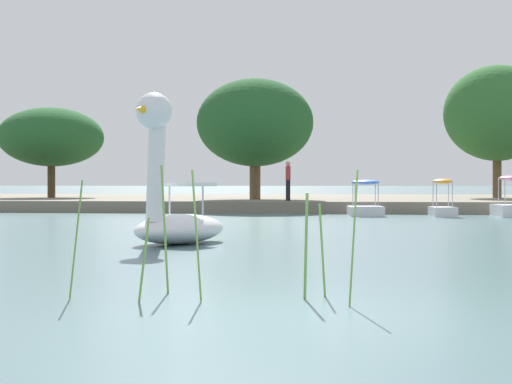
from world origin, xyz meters
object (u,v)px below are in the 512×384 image
(tree_broadleaf_left, at_px, (51,137))
(pedal_boat_pink, at_px, (511,205))
(swan_boat, at_px, (174,204))
(person_on_path, at_px, (288,180))
(pedal_boat_orange, at_px, (443,205))
(tree_broadleaf_behind_dock, at_px, (497,113))
(pedal_boat_blue, at_px, (365,204))
(tree_sapling_by_fence, at_px, (255,123))

(tree_broadleaf_left, bearing_deg, pedal_boat_pink, -24.49)
(swan_boat, distance_m, person_on_path, 19.26)
(pedal_boat_orange, bearing_deg, tree_broadleaf_behind_dock, 71.08)
(pedal_boat_blue, height_order, tree_broadleaf_behind_dock, tree_broadleaf_behind_dock)
(tree_sapling_by_fence, bearing_deg, tree_broadleaf_behind_dock, 22.98)
(person_on_path, bearing_deg, swan_boat, -92.91)
(tree_broadleaf_behind_dock, height_order, tree_sapling_by_fence, tree_broadleaf_behind_dock)
(pedal_boat_blue, distance_m, tree_broadleaf_behind_dock, 14.69)
(tree_broadleaf_behind_dock, bearing_deg, tree_broadleaf_left, -175.40)
(pedal_boat_blue, height_order, tree_sapling_by_fence, tree_sapling_by_fence)
(swan_boat, height_order, person_on_path, swan_boat)
(pedal_boat_orange, height_order, tree_sapling_by_fence, tree_sapling_by_fence)
(tree_broadleaf_left, relative_size, tree_broadleaf_behind_dock, 0.98)
(tree_broadleaf_left, bearing_deg, pedal_boat_orange, -27.55)
(pedal_boat_blue, xyz_separation_m, tree_broadleaf_left, (-16.93, 9.97, 3.38))
(tree_broadleaf_left, height_order, person_on_path, tree_broadleaf_left)
(pedal_boat_blue, distance_m, tree_sapling_by_fence, 9.27)
(pedal_boat_blue, bearing_deg, pedal_boat_pink, -3.18)
(tree_broadleaf_left, bearing_deg, person_on_path, -26.32)
(tree_broadleaf_left, xyz_separation_m, tree_sapling_by_fence, (11.67, -3.36, 0.44))
(pedal_boat_pink, bearing_deg, tree_broadleaf_behind_dock, 82.55)
(pedal_boat_pink, distance_m, person_on_path, 9.76)
(pedal_boat_pink, xyz_separation_m, person_on_path, (-9.02, 3.58, 1.02))
(tree_broadleaf_behind_dock, bearing_deg, pedal_boat_pink, -97.45)
(pedal_boat_pink, distance_m, pedal_boat_blue, 5.65)
(swan_boat, relative_size, pedal_boat_orange, 1.78)
(swan_boat, xyz_separation_m, pedal_boat_blue, (4.35, 15.96, -0.42))
(tree_broadleaf_left, bearing_deg, tree_broadleaf_behind_dock, 4.60)
(tree_broadleaf_left, distance_m, tree_broadleaf_behind_dock, 24.29)
(tree_broadleaf_behind_dock, relative_size, tree_sapling_by_fence, 1.25)
(tree_sapling_by_fence, distance_m, person_on_path, 4.76)
(swan_boat, distance_m, pedal_boat_blue, 16.55)
(tree_sapling_by_fence, bearing_deg, tree_broadleaf_left, 163.94)
(tree_broadleaf_behind_dock, bearing_deg, pedal_boat_blue, -121.30)
(pedal_boat_orange, relative_size, person_on_path, 1.01)
(pedal_boat_orange, height_order, tree_broadleaf_left, tree_broadleaf_left)
(pedal_boat_pink, xyz_separation_m, tree_sapling_by_fence, (-10.91, 6.92, 3.83))
(pedal_boat_orange, distance_m, tree_broadleaf_behind_dock, 13.85)
(pedal_boat_pink, distance_m, tree_sapling_by_fence, 13.48)
(swan_boat, bearing_deg, tree_broadleaf_left, 115.88)
(pedal_boat_blue, distance_m, person_on_path, 4.81)
(pedal_boat_orange, bearing_deg, pedal_boat_pink, 2.65)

